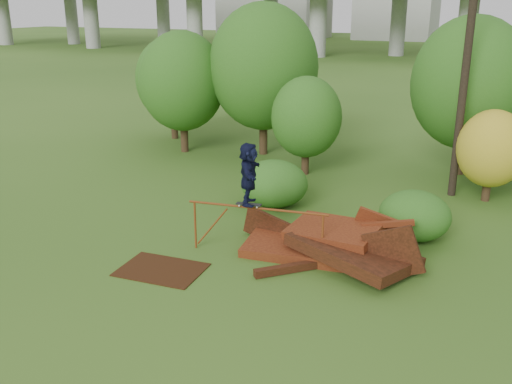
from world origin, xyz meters
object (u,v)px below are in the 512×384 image
at_px(skater, 249,174).
at_px(scrap_pile, 330,245).
at_px(flat_plate, 161,270).
at_px(utility_pole, 468,51).

bearing_deg(skater, scrap_pile, -91.38).
height_order(scrap_pile, flat_plate, scrap_pile).
distance_m(flat_plate, utility_pole, 12.71).
relative_size(scrap_pile, skater, 3.25).
height_order(skater, flat_plate, skater).
bearing_deg(utility_pole, skater, -120.88).
height_order(flat_plate, utility_pole, utility_pole).
relative_size(skater, utility_pole, 0.17).
distance_m(skater, flat_plate, 3.47).
relative_size(scrap_pile, utility_pole, 0.55).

